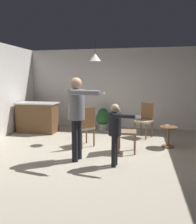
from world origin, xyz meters
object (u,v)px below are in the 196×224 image
Objects in this scene: person_adult at (77,110)px; dining_chair_near_wall at (145,119)px; potted_plant_corner at (103,118)px; spare_remote_on_table at (167,125)px; side_table_by_couch at (168,134)px; kitchen_counter at (38,117)px; dining_chair_centre_back at (86,125)px; dining_chair_by_counter at (124,129)px; person_child at (115,128)px.

dining_chair_near_wall is at bearing 158.39° from person_adult.
potted_plant_corner is 5.51× the size of spare_remote_on_table.
side_table_by_couch is 0.30× the size of person_adult.
person_adult is at bearing -48.12° from kitchen_counter.
dining_chair_centre_back is at bearing -92.40° from potted_plant_corner.
potted_plant_corner is (-0.89, 2.24, -0.15)m from dining_chair_by_counter.
kitchen_counter reaches higher than side_table_by_couch.
kitchen_counter reaches higher than spare_remote_on_table.
side_table_by_couch is at bearing -40.25° from potted_plant_corner.
dining_chair_by_counter reaches higher than side_table_by_couch.
person_child is 1.91m from spare_remote_on_table.
person_adult is 1.71× the size of dining_chair_by_counter.
person_adult is at bearing -144.07° from spare_remote_on_table.
person_child is (-1.14, -1.50, 0.43)m from side_table_by_couch.
dining_chair_centre_back is 2.03m from spare_remote_on_table.
person_child is 2.48m from dining_chair_near_wall.
kitchen_counter is 9.69× the size of spare_remote_on_table.
person_adult is at bearing -53.60° from dining_chair_by_counter.
person_adult is 3.05m from potted_plant_corner.
dining_chair_by_counter reaches higher than potted_plant_corner.
potted_plant_corner is at bearing 41.70° from dining_chair_centre_back.
dining_chair_near_wall is at bearing -4.65° from dining_chair_centre_back.
spare_remote_on_table is (3.87, -0.81, 0.06)m from kitchen_counter.
person_child is at bearing -40.34° from kitchen_counter.
potted_plant_corner is 2.48m from spare_remote_on_table.
person_child is 1.22× the size of dining_chair_by_counter.
person_child is (2.77, -2.36, 0.28)m from kitchen_counter.
dining_chair_near_wall is (3.35, 0.05, 0.07)m from kitchen_counter.
side_table_by_couch is at bearing 150.92° from person_child.
person_adult is at bearing -93.18° from person_child.
dining_chair_near_wall is at bearing 122.26° from side_table_by_couch.
kitchen_counter is 1.26× the size of dining_chair_near_wall.
person_adult is at bearing -131.53° from dining_chair_centre_back.
person_adult is at bearing -90.20° from potted_plant_corner.
dining_chair_near_wall is 7.69× the size of spare_remote_on_table.
person_child reaches higher than dining_chair_near_wall.
dining_chair_by_counter is at bearing -26.95° from kitchen_counter.
potted_plant_corner is (0.01, 2.98, -0.67)m from person_adult.
dining_chair_centre_back is (-2.03, -0.37, 0.22)m from side_table_by_couch.
potted_plant_corner is at bearing -170.17° from person_adult.
dining_chair_by_counter is 1.20m from spare_remote_on_table.
person_child is at bearing 104.95° from dining_chair_near_wall.
dining_chair_by_counter and dining_chair_centre_back have the same top height.
spare_remote_on_table is at bearing 135.96° from person_adult.
person_adult reaches higher than dining_chair_centre_back.
side_table_by_couch is 0.22m from spare_remote_on_table.
spare_remote_on_table is at bearing 132.09° from side_table_by_couch.
person_child is at bearing -75.76° from potted_plant_corner.
person_child is 1.45m from dining_chair_centre_back.
side_table_by_couch is (3.92, -0.86, -0.15)m from kitchen_counter.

